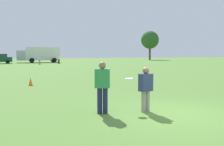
# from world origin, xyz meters

# --- Properties ---
(ground_plane) EXTENTS (181.50, 181.50, 0.00)m
(ground_plane) POSITION_xyz_m (0.00, 0.00, 0.00)
(ground_plane) COLOR #517A33
(player_thrower) EXTENTS (0.53, 0.43, 1.67)m
(player_thrower) POSITION_xyz_m (-2.12, 0.87, 0.94)
(player_thrower) COLOR #1E234C
(player_thrower) RESTS_ON ground
(player_defender) EXTENTS (0.49, 0.36, 1.49)m
(player_defender) POSITION_xyz_m (-0.70, 0.63, 0.83)
(player_defender) COLOR gray
(player_defender) RESTS_ON ground
(frisbee) EXTENTS (0.27, 0.27, 0.06)m
(frisbee) POSITION_xyz_m (-1.14, 0.99, 1.08)
(frisbee) COLOR white
(traffic_cone) EXTENTS (0.32, 0.32, 0.48)m
(traffic_cone) POSITION_xyz_m (-4.14, 9.05, 0.23)
(traffic_cone) COLOR #D8590C
(traffic_cone) RESTS_ON ground
(parked_car_mid_right) EXTENTS (4.22, 2.25, 1.82)m
(parked_car_mid_right) POSITION_xyz_m (-8.70, 44.03, 0.92)
(parked_car_mid_right) COLOR #0C4C2D
(parked_car_mid_right) RESTS_ON ground
(box_truck) EXTENTS (8.52, 3.07, 3.18)m
(box_truck) POSITION_xyz_m (-1.52, 47.39, 1.75)
(box_truck) COLOR white
(box_truck) RESTS_ON ground
(bystander_sideline_watcher) EXTENTS (0.48, 0.35, 1.55)m
(bystander_sideline_watcher) POSITION_xyz_m (-1.99, 38.81, 0.88)
(bystander_sideline_watcher) COLOR gray
(bystander_sideline_watcher) RESTS_ON ground
(bystander_far_jogger) EXTENTS (0.46, 0.30, 1.55)m
(bystander_far_jogger) POSITION_xyz_m (1.62, 41.04, 0.87)
(bystander_far_jogger) COLOR black
(bystander_far_jogger) RESTS_ON ground
(tree_east_birch) EXTENTS (5.13, 5.13, 8.34)m
(tree_east_birch) POSITION_xyz_m (29.79, 57.89, 5.74)
(tree_east_birch) COLOR brown
(tree_east_birch) RESTS_ON ground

